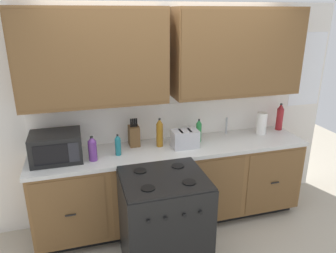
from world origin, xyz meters
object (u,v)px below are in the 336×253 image
at_px(bottle_red, 280,117).
at_px(bottle_green, 199,131).
at_px(stove_range, 164,222).
at_px(toaster, 185,139).
at_px(bottle_amber, 160,133).
at_px(knife_block, 134,135).
at_px(paper_towel_roll, 262,123).
at_px(bottle_violet, 92,149).
at_px(microwave, 56,147).
at_px(bottle_teal, 118,145).

relative_size(bottle_red, bottle_green, 1.26).
bearing_deg(stove_range, toaster, 56.06).
bearing_deg(toaster, bottle_amber, 158.40).
relative_size(stove_range, bottle_amber, 3.00).
distance_m(toaster, bottle_amber, 0.28).
xyz_separation_m(knife_block, bottle_amber, (0.26, -0.10, 0.04)).
bearing_deg(paper_towel_roll, bottle_violet, -174.37).
distance_m(microwave, paper_towel_roll, 2.32).
distance_m(bottle_amber, bottle_green, 0.45).
bearing_deg(bottle_amber, bottle_green, 1.17).
relative_size(microwave, bottle_red, 1.45).
bearing_deg(stove_range, bottle_amber, 78.25).
bearing_deg(bottle_amber, paper_towel_roll, 1.49).
height_order(bottle_amber, bottle_teal, bottle_amber).
distance_m(toaster, knife_block, 0.55).
xyz_separation_m(paper_towel_roll, bottle_red, (0.29, 0.07, 0.03)).
distance_m(stove_range, bottle_green, 1.10).
relative_size(microwave, toaster, 1.71).
distance_m(bottle_amber, bottle_teal, 0.48).
bearing_deg(stove_range, bottle_teal, 118.58).
bearing_deg(bottle_amber, toaster, -21.60).
height_order(stove_range, bottle_teal, bottle_teal).
height_order(stove_range, bottle_red, bottle_red).
xyz_separation_m(toaster, bottle_red, (1.30, 0.20, 0.07)).
bearing_deg(bottle_violet, bottle_teal, 12.67).
xyz_separation_m(toaster, bottle_amber, (-0.25, 0.10, 0.06)).
xyz_separation_m(knife_block, bottle_green, (0.71, -0.09, 0.01)).
distance_m(stove_range, bottle_violet, 0.98).
bearing_deg(microwave, bottle_amber, 3.30).
distance_m(knife_block, bottle_red, 1.81).
xyz_separation_m(bottle_amber, bottle_green, (0.45, 0.01, -0.03)).
height_order(microwave, bottle_teal, microwave).
bearing_deg(bottle_green, microwave, -177.34).
xyz_separation_m(microwave, paper_towel_roll, (2.31, 0.09, -0.01)).
height_order(paper_towel_roll, bottle_amber, bottle_amber).
distance_m(microwave, bottle_amber, 1.06).
bearing_deg(microwave, bottle_green, 2.66).
bearing_deg(stove_range, bottle_red, 25.05).
xyz_separation_m(toaster, bottle_violet, (-0.97, -0.06, 0.03)).
height_order(bottle_teal, bottle_green, bottle_green).
bearing_deg(bottle_violet, bottle_green, 8.34).
height_order(knife_block, bottle_amber, bottle_amber).
relative_size(stove_range, bottle_teal, 4.27).
bearing_deg(paper_towel_roll, bottle_green, -178.34).
bearing_deg(bottle_red, bottle_violet, -173.39).
bearing_deg(knife_block, bottle_green, -6.91).
relative_size(microwave, bottle_green, 1.82).
xyz_separation_m(bottle_red, bottle_green, (-1.10, -0.09, -0.03)).
relative_size(toaster, bottle_teal, 1.26).
bearing_deg(knife_block, microwave, -168.83).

